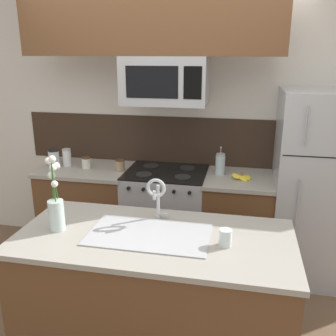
# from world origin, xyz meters

# --- Properties ---
(ground_plane) EXTENTS (10.00, 10.00, 0.00)m
(ground_plane) POSITION_xyz_m (0.00, 0.00, 0.00)
(ground_plane) COLOR brown
(rear_partition) EXTENTS (5.20, 0.10, 2.60)m
(rear_partition) POSITION_xyz_m (0.30, 1.28, 1.30)
(rear_partition) COLOR silver
(rear_partition) RESTS_ON ground
(splash_band) EXTENTS (3.09, 0.01, 0.48)m
(splash_band) POSITION_xyz_m (0.00, 1.22, 1.15)
(splash_band) COLOR #332319
(splash_band) RESTS_ON rear_partition
(back_counter_left) EXTENTS (0.89, 0.65, 0.91)m
(back_counter_left) POSITION_xyz_m (-0.81, 0.90, 0.46)
(back_counter_left) COLOR brown
(back_counter_left) RESTS_ON ground
(back_counter_right) EXTENTS (0.64, 0.65, 0.91)m
(back_counter_right) POSITION_xyz_m (0.69, 0.90, 0.46)
(back_counter_right) COLOR brown
(back_counter_right) RESTS_ON ground
(stove_range) EXTENTS (0.76, 0.64, 0.93)m
(stove_range) POSITION_xyz_m (0.00, 0.90, 0.46)
(stove_range) COLOR #A8AAAF
(stove_range) RESTS_ON ground
(microwave) EXTENTS (0.74, 0.40, 0.41)m
(microwave) POSITION_xyz_m (0.00, 0.88, 1.77)
(microwave) COLOR #A8AAAF
(upper_cabinet_band) EXTENTS (2.23, 0.34, 0.60)m
(upper_cabinet_band) POSITION_xyz_m (-0.12, 0.85, 2.27)
(upper_cabinet_band) COLOR brown
(refrigerator) EXTENTS (0.81, 0.74, 1.71)m
(refrigerator) POSITION_xyz_m (1.40, 0.92, 0.85)
(refrigerator) COLOR #A8AAAF
(refrigerator) RESTS_ON ground
(storage_jar_tall) EXTENTS (0.11, 0.11, 0.17)m
(storage_jar_tall) POSITION_xyz_m (-1.14, 0.88, 1.00)
(storage_jar_tall) COLOR silver
(storage_jar_tall) RESTS_ON back_counter_left
(storage_jar_medium) EXTENTS (0.08, 0.08, 0.17)m
(storage_jar_medium) POSITION_xyz_m (-1.02, 0.92, 1.00)
(storage_jar_medium) COLOR silver
(storage_jar_medium) RESTS_ON back_counter_left
(storage_jar_short) EXTENTS (0.09, 0.09, 0.11)m
(storage_jar_short) POSITION_xyz_m (-0.80, 0.89, 0.96)
(storage_jar_short) COLOR silver
(storage_jar_short) RESTS_ON back_counter_left
(storage_jar_squat) EXTENTS (0.09, 0.09, 0.11)m
(storage_jar_squat) POSITION_xyz_m (-0.45, 0.87, 0.97)
(storage_jar_squat) COLOR #997F5B
(storage_jar_squat) RESTS_ON back_counter_left
(banana_bunch) EXTENTS (0.19, 0.15, 0.08)m
(banana_bunch) POSITION_xyz_m (0.70, 0.84, 0.93)
(banana_bunch) COLOR yellow
(banana_bunch) RESTS_ON back_counter_right
(french_press) EXTENTS (0.09, 0.09, 0.27)m
(french_press) POSITION_xyz_m (0.50, 0.96, 1.01)
(french_press) COLOR silver
(french_press) RESTS_ON back_counter_right
(island_counter) EXTENTS (1.74, 0.82, 0.91)m
(island_counter) POSITION_xyz_m (0.19, -0.35, 0.46)
(island_counter) COLOR brown
(island_counter) RESTS_ON ground
(kitchen_sink) EXTENTS (0.76, 0.44, 0.16)m
(kitchen_sink) POSITION_xyz_m (0.15, -0.35, 0.84)
(kitchen_sink) COLOR #ADAFB5
(kitchen_sink) RESTS_ON island_counter
(sink_faucet) EXTENTS (0.14, 0.14, 0.31)m
(sink_faucet) POSITION_xyz_m (0.15, -0.13, 1.11)
(sink_faucet) COLOR #B7BABF
(sink_faucet) RESTS_ON island_counter
(drinking_glass) EXTENTS (0.08, 0.08, 0.10)m
(drinking_glass) POSITION_xyz_m (0.63, -0.39, 0.96)
(drinking_glass) COLOR silver
(drinking_glass) RESTS_ON island_counter
(flower_vase) EXTENTS (0.12, 0.14, 0.50)m
(flower_vase) POSITION_xyz_m (-0.45, -0.39, 1.05)
(flower_vase) COLOR silver
(flower_vase) RESTS_ON island_counter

